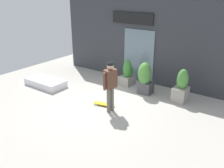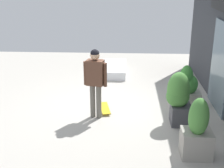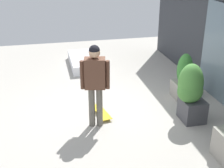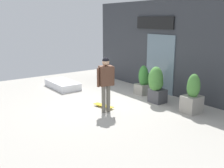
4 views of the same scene
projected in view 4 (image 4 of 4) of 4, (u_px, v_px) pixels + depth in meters
name	position (u px, v px, depth m)	size (l,w,h in m)	color
ground_plane	(105.00, 105.00, 9.33)	(12.00, 12.00, 0.00)	#B2ADA3
building_facade	(166.00, 48.00, 10.61)	(8.50, 0.31, 3.66)	#383A3F
skateboarder	(106.00, 79.00, 8.39)	(0.34, 0.58, 1.77)	#666056
skateboard	(103.00, 106.00, 9.08)	(0.80, 0.37, 0.08)	gold
planter_box_left	(156.00, 84.00, 9.47)	(0.55, 0.61, 1.30)	#47474C
planter_box_right	(193.00, 94.00, 8.44)	(0.50, 0.60, 1.27)	gray
planter_box_mid	(144.00, 81.00, 10.57)	(0.52, 0.64, 1.17)	gray
snow_ledge	(63.00, 85.00, 11.67)	(1.78, 0.90, 0.29)	white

